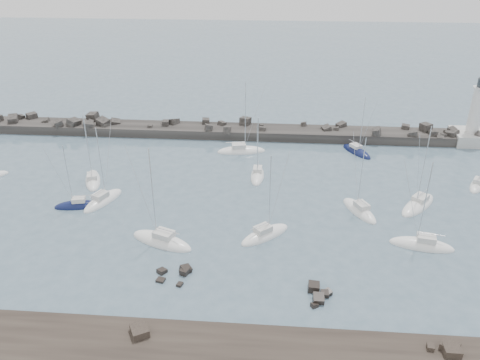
{
  "coord_description": "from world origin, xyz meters",
  "views": [
    {
      "loc": [
        7.94,
        -52.63,
        35.88
      ],
      "look_at": [
        2.8,
        12.0,
        2.89
      ],
      "focal_mm": 35.0,
      "sensor_mm": 36.0,
      "label": 1
    }
  ],
  "objects_px": {
    "sailboat_12": "(477,185)",
    "sailboat_5": "(162,241)",
    "lighthouse": "(472,128)",
    "sailboat_8": "(356,152)",
    "sailboat_4": "(241,151)",
    "sailboat_1": "(93,181)",
    "sailboat_11": "(418,205)",
    "sailboat_3": "(103,201)",
    "sailboat_2": "(78,206)",
    "sailboat_10": "(359,211)",
    "sailboat_6": "(257,176)",
    "sailboat_7": "(265,235)",
    "sailboat_9": "(422,245)"
  },
  "relations": [
    {
      "from": "sailboat_1",
      "to": "sailboat_10",
      "type": "bearing_deg",
      "value": -8.59
    },
    {
      "from": "sailboat_10",
      "to": "sailboat_9",
      "type": "bearing_deg",
      "value": -50.63
    },
    {
      "from": "sailboat_6",
      "to": "sailboat_9",
      "type": "bearing_deg",
      "value": -39.97
    },
    {
      "from": "sailboat_5",
      "to": "sailboat_8",
      "type": "relative_size",
      "value": 1.22
    },
    {
      "from": "sailboat_12",
      "to": "lighthouse",
      "type": "bearing_deg",
      "value": 74.5
    },
    {
      "from": "sailboat_6",
      "to": "sailboat_8",
      "type": "bearing_deg",
      "value": 32.71
    },
    {
      "from": "sailboat_4",
      "to": "sailboat_6",
      "type": "height_order",
      "value": "sailboat_4"
    },
    {
      "from": "sailboat_1",
      "to": "sailboat_8",
      "type": "xyz_separation_m",
      "value": [
        45.99,
        15.88,
        -0.0
      ]
    },
    {
      "from": "sailboat_2",
      "to": "sailboat_9",
      "type": "relative_size",
      "value": 0.83
    },
    {
      "from": "sailboat_10",
      "to": "sailboat_12",
      "type": "height_order",
      "value": "sailboat_10"
    },
    {
      "from": "sailboat_4",
      "to": "sailboat_6",
      "type": "xyz_separation_m",
      "value": [
        3.6,
        -10.32,
        0.0
      ]
    },
    {
      "from": "sailboat_6",
      "to": "sailboat_8",
      "type": "relative_size",
      "value": 0.98
    },
    {
      "from": "sailboat_3",
      "to": "sailboat_5",
      "type": "distance_m",
      "value": 15.43
    },
    {
      "from": "sailboat_2",
      "to": "sailboat_12",
      "type": "relative_size",
      "value": 1.02
    },
    {
      "from": "sailboat_3",
      "to": "sailboat_11",
      "type": "xyz_separation_m",
      "value": [
        48.35,
        2.47,
        -0.01
      ]
    },
    {
      "from": "sailboat_5",
      "to": "sailboat_9",
      "type": "xyz_separation_m",
      "value": [
        34.48,
        1.82,
        -0.0
      ]
    },
    {
      "from": "lighthouse",
      "to": "sailboat_8",
      "type": "xyz_separation_m",
      "value": [
        -23.31,
        -6.94,
        -2.96
      ]
    },
    {
      "from": "sailboat_10",
      "to": "sailboat_11",
      "type": "relative_size",
      "value": 0.89
    },
    {
      "from": "sailboat_1",
      "to": "sailboat_11",
      "type": "relative_size",
      "value": 0.88
    },
    {
      "from": "sailboat_9",
      "to": "sailboat_5",
      "type": "bearing_deg",
      "value": -176.98
    },
    {
      "from": "sailboat_7",
      "to": "sailboat_11",
      "type": "distance_m",
      "value": 25.11
    },
    {
      "from": "sailboat_2",
      "to": "sailboat_4",
      "type": "distance_m",
      "value": 32.52
    },
    {
      "from": "sailboat_8",
      "to": "sailboat_11",
      "type": "relative_size",
      "value": 0.85
    },
    {
      "from": "sailboat_12",
      "to": "sailboat_5",
      "type": "bearing_deg",
      "value": -157.34
    },
    {
      "from": "sailboat_10",
      "to": "sailboat_6",
      "type": "bearing_deg",
      "value": 146.13
    },
    {
      "from": "sailboat_7",
      "to": "sailboat_2",
      "type": "bearing_deg",
      "value": 168.69
    },
    {
      "from": "sailboat_7",
      "to": "sailboat_11",
      "type": "xyz_separation_m",
      "value": [
        23.02,
        10.01,
        -0.01
      ]
    },
    {
      "from": "sailboat_6",
      "to": "sailboat_10",
      "type": "bearing_deg",
      "value": -33.87
    },
    {
      "from": "sailboat_6",
      "to": "sailboat_8",
      "type": "xyz_separation_m",
      "value": [
        18.46,
        11.86,
        -0.01
      ]
    },
    {
      "from": "sailboat_12",
      "to": "sailboat_10",
      "type": "bearing_deg",
      "value": -154.4
    },
    {
      "from": "sailboat_11",
      "to": "sailboat_12",
      "type": "height_order",
      "value": "sailboat_11"
    },
    {
      "from": "sailboat_2",
      "to": "sailboat_4",
      "type": "relative_size",
      "value": 0.75
    },
    {
      "from": "sailboat_6",
      "to": "sailboat_2",
      "type": "bearing_deg",
      "value": -155.12
    },
    {
      "from": "sailboat_4",
      "to": "sailboat_6",
      "type": "bearing_deg",
      "value": -70.79
    },
    {
      "from": "sailboat_1",
      "to": "sailboat_9",
      "type": "height_order",
      "value": "sailboat_9"
    },
    {
      "from": "sailboat_2",
      "to": "sailboat_8",
      "type": "distance_m",
      "value": 51.39
    },
    {
      "from": "sailboat_11",
      "to": "sailboat_6",
      "type": "bearing_deg",
      "value": 161.83
    },
    {
      "from": "sailboat_3",
      "to": "sailboat_7",
      "type": "xyz_separation_m",
      "value": [
        25.33,
        -7.54,
        0.0
      ]
    },
    {
      "from": "sailboat_1",
      "to": "sailboat_6",
      "type": "distance_m",
      "value": 27.82
    },
    {
      "from": "sailboat_1",
      "to": "sailboat_11",
      "type": "xyz_separation_m",
      "value": [
        52.42,
        -4.14,
        0.0
      ]
    },
    {
      "from": "sailboat_11",
      "to": "sailboat_5",
      "type": "bearing_deg",
      "value": -161.03
    },
    {
      "from": "sailboat_1",
      "to": "sailboat_4",
      "type": "xyz_separation_m",
      "value": [
        23.93,
        14.35,
        0.01
      ]
    },
    {
      "from": "sailboat_6",
      "to": "sailboat_9",
      "type": "height_order",
      "value": "sailboat_9"
    },
    {
      "from": "sailboat_1",
      "to": "sailboat_7",
      "type": "distance_m",
      "value": 32.63
    },
    {
      "from": "sailboat_1",
      "to": "sailboat_8",
      "type": "bearing_deg",
      "value": 19.05
    },
    {
      "from": "sailboat_7",
      "to": "sailboat_9",
      "type": "bearing_deg",
      "value": -2.2
    },
    {
      "from": "sailboat_5",
      "to": "sailboat_10",
      "type": "distance_m",
      "value": 29.42
    },
    {
      "from": "sailboat_2",
      "to": "sailboat_4",
      "type": "height_order",
      "value": "sailboat_4"
    },
    {
      "from": "lighthouse",
      "to": "sailboat_11",
      "type": "height_order",
      "value": "lighthouse"
    },
    {
      "from": "sailboat_4",
      "to": "sailboat_1",
      "type": "bearing_deg",
      "value": -149.06
    }
  ]
}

